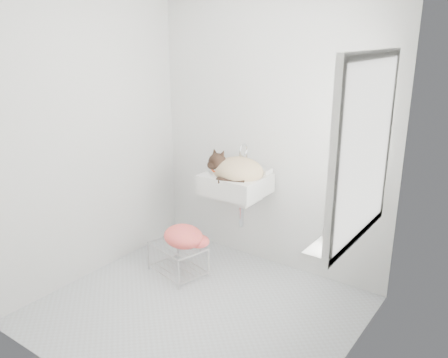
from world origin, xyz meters
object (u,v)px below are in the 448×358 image
Objects in this scene: bottle_a at (331,240)px; bottle_b at (345,228)px; bottle_c at (352,222)px; cat at (236,170)px; sink at (236,174)px; wire_rack at (178,257)px.

bottle_b is at bearing 90.00° from bottle_a.
bottle_a is 1.47× the size of bottle_c.
cat is 1.88× the size of bottle_a.
sink is 1.38m from bottle_a.
wire_rack is at bearing -135.24° from cat.
wire_rack is 1.67m from bottle_a.
sink is 1.09× the size of cat.
bottle_a reaches higher than bottle_b.
sink is 0.87m from wire_rack.
wire_rack is (-0.32, -0.40, -0.70)m from sink.
bottle_b is (1.48, -0.13, 0.70)m from wire_rack.
bottle_c is (1.48, -0.01, 0.70)m from wire_rack.
cat is 1.22m from bottle_c.
sink is at bearing 51.67° from wire_rack.
bottle_c is (0.00, 0.32, 0.00)m from bottle_a.
bottle_b reaches higher than wire_rack.
cat reaches higher than bottle_b.
cat is at bearing 155.76° from bottle_b.
bottle_a is (1.15, -0.72, -0.04)m from cat.
wire_rack is (-0.33, -0.38, -0.74)m from cat.
bottle_c is at bearing 90.00° from bottle_a.
sink is 2.05× the size of bottle_a.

